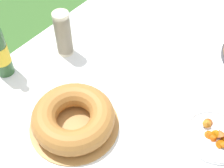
% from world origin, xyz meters
% --- Properties ---
extents(ground_plane, '(16.00, 16.00, 0.00)m').
position_xyz_m(ground_plane, '(0.00, 0.00, 0.00)').
color(ground_plane, '#3D6B2D').
extents(garden_table, '(1.87, 1.15, 0.74)m').
position_xyz_m(garden_table, '(0.00, 0.00, 0.68)').
color(garden_table, '#A87A47').
rests_on(garden_table, ground_plane).
extents(tablecloth, '(1.88, 1.16, 0.10)m').
position_xyz_m(tablecloth, '(0.00, 0.00, 0.73)').
color(tablecloth, white).
rests_on(tablecloth, garden_table).
extents(bundt_cake, '(0.33, 0.33, 0.10)m').
position_xyz_m(bundt_cake, '(-0.32, 0.09, 0.79)').
color(bundt_cake, '#B78447').
rests_on(bundt_cake, tablecloth).
extents(cup_stack, '(0.07, 0.07, 0.21)m').
position_xyz_m(cup_stack, '(-0.05, 0.39, 0.85)').
color(cup_stack, beige).
rests_on(cup_stack, tablecloth).
extents(snack_plate_near, '(0.22, 0.22, 0.06)m').
position_xyz_m(snack_plate_near, '(-0.05, -0.35, 0.75)').
color(snack_plate_near, white).
rests_on(snack_plate_near, tablecloth).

